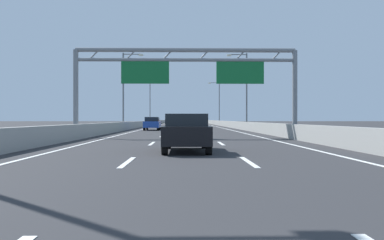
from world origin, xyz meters
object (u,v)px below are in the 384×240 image
(silver_car, at_px, (185,122))
(black_car, at_px, (186,132))
(streetlamp_right_far, at_px, (218,100))
(white_car, at_px, (199,121))
(streetlamp_left_far, at_px, (151,100))
(blue_car, at_px, (152,124))
(sign_gantry, at_px, (187,70))
(streetlamp_right_mid, at_px, (245,86))
(green_car, at_px, (183,125))
(yellow_car, at_px, (196,121))
(red_car, at_px, (185,121))
(streetlamp_left_mid, at_px, (125,86))

(silver_car, xyz_separation_m, black_car, (-0.02, -53.44, -0.00))
(streetlamp_right_far, bearing_deg, white_car, 120.40)
(streetlamp_left_far, relative_size, blue_car, 2.07)
(sign_gantry, bearing_deg, blue_car, 102.62)
(black_car, bearing_deg, streetlamp_right_mid, 77.68)
(green_car, bearing_deg, blue_car, 117.84)
(yellow_car, xyz_separation_m, red_car, (-3.36, -34.01, -0.01))
(black_car, height_order, white_car, black_car)
(streetlamp_right_mid, bearing_deg, silver_car, 111.35)
(sign_gantry, bearing_deg, streetlamp_right_mid, 71.13)
(silver_car, bearing_deg, black_car, -90.03)
(black_car, distance_m, blue_car, 30.30)
(blue_car, bearing_deg, white_car, 81.84)
(silver_car, bearing_deg, blue_car, -99.10)
(streetlamp_left_far, relative_size, white_car, 2.16)
(silver_car, relative_size, green_car, 1.00)
(streetlamp_right_mid, relative_size, green_car, 2.17)
(red_car, bearing_deg, black_car, -90.14)
(yellow_car, distance_m, silver_car, 59.63)
(streetlamp_right_mid, distance_m, yellow_car, 78.87)
(streetlamp_left_far, bearing_deg, yellow_car, 74.41)
(yellow_car, bearing_deg, silver_car, -93.40)
(silver_car, bearing_deg, streetlamp_right_mid, -68.65)
(white_car, bearing_deg, yellow_car, 89.89)
(sign_gantry, relative_size, white_car, 3.64)
(white_car, bearing_deg, streetlamp_left_mid, -103.35)
(streetlamp_left_mid, xyz_separation_m, streetlamp_left_far, (0.00, 39.23, 0.00))
(streetlamp_right_mid, distance_m, silver_car, 21.04)
(streetlamp_left_mid, xyz_separation_m, red_car, (7.63, 44.63, -4.64))
(sign_gantry, bearing_deg, black_car, -90.65)
(yellow_car, bearing_deg, blue_car, -95.02)
(streetlamp_left_mid, xyz_separation_m, streetlamp_right_far, (14.93, 39.23, 0.00))
(streetlamp_left_mid, relative_size, black_car, 2.22)
(streetlamp_left_mid, height_order, streetlamp_right_far, same)
(green_car, xyz_separation_m, blue_car, (-3.53, 6.69, 0.03))
(streetlamp_left_mid, height_order, yellow_car, streetlamp_left_mid)
(silver_car, distance_m, black_car, 53.44)
(streetlamp_left_mid, bearing_deg, blue_car, -48.84)
(sign_gantry, distance_m, streetlamp_right_mid, 22.73)
(green_car, distance_m, red_car, 55.57)
(green_car, bearing_deg, streetlamp_right_mid, 54.93)
(sign_gantry, relative_size, streetlamp_right_far, 1.68)
(yellow_car, bearing_deg, sign_gantry, -91.95)
(streetlamp_left_mid, relative_size, white_car, 2.16)
(white_car, bearing_deg, blue_car, -98.16)
(sign_gantry, distance_m, white_car, 67.76)
(yellow_car, xyz_separation_m, green_car, (-3.74, -89.58, -0.03))
(streetlamp_left_mid, bearing_deg, streetlamp_right_far, 69.16)
(streetlamp_right_far, height_order, green_car, streetlamp_right_far)
(green_car, relative_size, red_car, 1.02)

